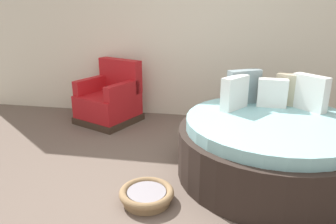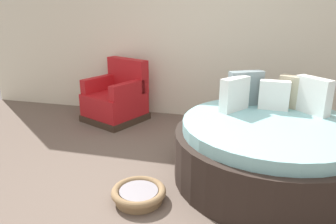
# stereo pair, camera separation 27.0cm
# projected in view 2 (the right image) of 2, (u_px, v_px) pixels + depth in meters

# --- Properties ---
(ground_plane) EXTENTS (8.00, 8.00, 0.02)m
(ground_plane) POSITION_uv_depth(u_px,v_px,m) (169.00, 205.00, 2.93)
(ground_plane) COLOR #66564C
(back_wall) EXTENTS (8.00, 0.12, 3.17)m
(back_wall) POSITION_uv_depth(u_px,v_px,m) (212.00, 16.00, 4.77)
(back_wall) COLOR silver
(back_wall) RESTS_ON ground_plane
(round_daybed) EXTENTS (1.93, 1.93, 1.03)m
(round_daybed) POSITION_uv_depth(u_px,v_px,m) (269.00, 149.00, 3.28)
(round_daybed) COLOR #2D231E
(round_daybed) RESTS_ON ground_plane
(red_armchair) EXTENTS (1.05, 1.05, 0.94)m
(red_armchair) POSITION_uv_depth(u_px,v_px,m) (117.00, 99.00, 5.01)
(red_armchair) COLOR #38281E
(red_armchair) RESTS_ON ground_plane
(pet_basket) EXTENTS (0.51, 0.51, 0.13)m
(pet_basket) POSITION_uv_depth(u_px,v_px,m) (139.00, 194.00, 2.96)
(pet_basket) COLOR #8E704C
(pet_basket) RESTS_ON ground_plane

